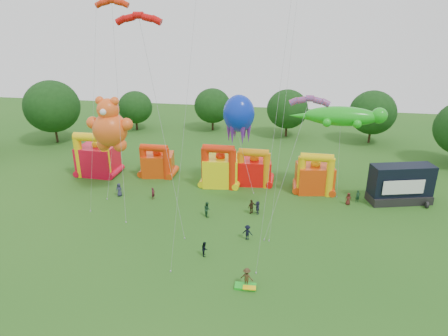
% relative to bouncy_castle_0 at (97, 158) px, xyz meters
% --- Properties ---
extents(ground, '(160.00, 160.00, 0.00)m').
position_rel_bouncy_castle_0_xyz_m(ground, '(20.65, -27.82, -2.70)').
color(ground, '#225718').
rests_on(ground, ground).
extents(tree_ring, '(120.38, 122.45, 12.07)m').
position_rel_bouncy_castle_0_xyz_m(tree_ring, '(19.50, -27.22, 3.55)').
color(tree_ring, '#352314').
rests_on(tree_ring, ground).
extents(bouncy_castle_0, '(5.77, 4.68, 7.16)m').
position_rel_bouncy_castle_0_xyz_m(bouncy_castle_0, '(0.00, 0.00, 0.00)').
color(bouncy_castle_0, red).
rests_on(bouncy_castle_0, ground).
extents(bouncy_castle_1, '(5.26, 4.51, 5.40)m').
position_rel_bouncy_castle_0_xyz_m(bouncy_castle_1, '(9.37, 1.31, -0.64)').
color(bouncy_castle_1, '#DC420B').
rests_on(bouncy_castle_1, ground).
extents(bouncy_castle_2, '(5.48, 4.61, 6.59)m').
position_rel_bouncy_castle_0_xyz_m(bouncy_castle_2, '(19.65, -0.68, -0.20)').
color(bouncy_castle_2, '#FFEF0D').
rests_on(bouncy_castle_2, ground).
extents(bouncy_castle_3, '(5.21, 4.35, 5.77)m').
position_rel_bouncy_castle_0_xyz_m(bouncy_castle_3, '(24.47, 0.82, -0.50)').
color(bouncy_castle_3, red).
rests_on(bouncy_castle_3, ground).
extents(bouncy_castle_4, '(5.55, 4.75, 6.10)m').
position_rel_bouncy_castle_0_xyz_m(bouncy_castle_4, '(33.20, -0.58, -0.38)').
color(bouncy_castle_4, '#E4410C').
rests_on(bouncy_castle_4, ground).
extents(stage_trailer, '(8.66, 5.13, 5.22)m').
position_rel_bouncy_castle_0_xyz_m(stage_trailer, '(44.36, -1.89, -0.19)').
color(stage_trailer, black).
rests_on(stage_trailer, ground).
extents(teddy_bear_kite, '(6.45, 4.64, 13.83)m').
position_rel_bouncy_castle_0_xyz_m(teddy_bear_kite, '(5.75, -6.13, 6.58)').
color(teddy_bear_kite, '#FD5B1C').
rests_on(teddy_bear_kite, ground).
extents(gecko_kite, '(12.77, 4.43, 12.36)m').
position_rel_bouncy_castle_0_xyz_m(gecko_kite, '(36.03, 0.07, 7.55)').
color(gecko_kite, '#19AC18').
rests_on(gecko_kite, ground).
extents(octopus_kite, '(4.82, 4.44, 13.58)m').
position_rel_bouncy_castle_0_xyz_m(octopus_kite, '(22.68, -0.97, 5.74)').
color(octopus_kite, '#0C29B9').
rests_on(octopus_kite, ground).
extents(parafoil_kites, '(27.85, 10.97, 26.17)m').
position_rel_bouncy_castle_0_xyz_m(parafoil_kites, '(15.92, -11.75, 8.58)').
color(parafoil_kites, red).
rests_on(parafoil_kites, ground).
extents(diamond_kites, '(25.71, 17.08, 36.56)m').
position_rel_bouncy_castle_0_xyz_m(diamond_kites, '(20.65, -14.31, 12.71)').
color(diamond_kites, red).
rests_on(diamond_kites, ground).
extents(folded_kite_bundle, '(2.05, 1.18, 0.31)m').
position_rel_bouncy_castle_0_xyz_m(folded_kite_bundle, '(26.37, -23.60, -2.57)').
color(folded_kite_bundle, green).
rests_on(folded_kite_bundle, ground).
extents(spectator_0, '(0.94, 0.62, 1.90)m').
position_rel_bouncy_castle_0_xyz_m(spectator_0, '(6.58, -6.93, -1.75)').
color(spectator_0, '#2A2D47').
rests_on(spectator_0, ground).
extents(spectator_1, '(0.59, 0.71, 1.68)m').
position_rel_bouncy_castle_0_xyz_m(spectator_1, '(11.52, -7.01, -1.86)').
color(spectator_1, '#4D1622').
rests_on(spectator_1, ground).
extents(spectator_2, '(1.12, 1.19, 1.94)m').
position_rel_bouncy_castle_0_xyz_m(spectator_2, '(19.84, -10.53, -1.74)').
color(spectator_2, '#194024').
rests_on(spectator_2, ground).
extents(spectator_3, '(1.24, 0.84, 1.78)m').
position_rel_bouncy_castle_0_xyz_m(spectator_3, '(25.46, -15.12, -1.81)').
color(spectator_3, black).
rests_on(spectator_3, ground).
extents(spectator_4, '(1.11, 1.15, 1.93)m').
position_rel_bouncy_castle_0_xyz_m(spectator_4, '(25.22, -8.86, -1.74)').
color(spectator_4, '#372716').
rests_on(spectator_4, ground).
extents(spectator_5, '(0.95, 1.67, 1.72)m').
position_rel_bouncy_castle_0_xyz_m(spectator_5, '(25.97, -8.74, -1.84)').
color(spectator_5, '#23253A').
rests_on(spectator_5, ground).
extents(spectator_6, '(0.83, 0.56, 1.67)m').
position_rel_bouncy_castle_0_xyz_m(spectator_6, '(37.56, -4.10, -1.87)').
color(spectator_6, '#551E18').
rests_on(spectator_6, ground).
extents(spectator_7, '(0.75, 0.64, 1.73)m').
position_rel_bouncy_castle_0_xyz_m(spectator_7, '(38.88, -3.16, -1.84)').
color(spectator_7, '#16371E').
rests_on(spectator_7, ground).
extents(spectator_8, '(0.77, 0.90, 1.61)m').
position_rel_bouncy_castle_0_xyz_m(spectator_8, '(21.44, -19.06, -1.90)').
color(spectator_8, black).
rests_on(spectator_8, ground).
extents(spectator_9, '(1.33, 0.91, 1.89)m').
position_rel_bouncy_castle_0_xyz_m(spectator_9, '(26.38, -23.25, -1.76)').
color(spectator_9, '#3C2E18').
rests_on(spectator_9, ground).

